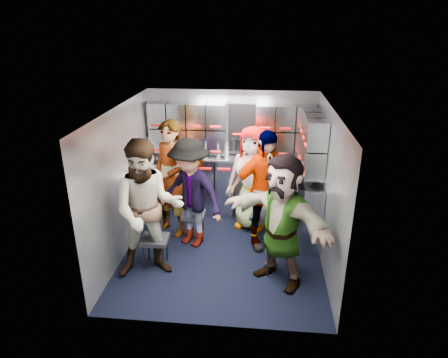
# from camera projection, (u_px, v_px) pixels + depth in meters

# --- Properties ---
(floor) EXTENTS (3.00, 3.00, 0.00)m
(floor) POSITION_uv_depth(u_px,v_px,m) (223.00, 252.00, 5.82)
(floor) COLOR black
(floor) RESTS_ON ground
(wall_back) EXTENTS (2.80, 0.04, 2.10)m
(wall_back) POSITION_uv_depth(u_px,v_px,m) (232.00, 152.00, 6.81)
(wall_back) COLOR gray
(wall_back) RESTS_ON ground
(wall_left) EXTENTS (0.04, 3.00, 2.10)m
(wall_left) POSITION_uv_depth(u_px,v_px,m) (123.00, 182.00, 5.56)
(wall_left) COLOR gray
(wall_left) RESTS_ON ground
(wall_right) EXTENTS (0.04, 3.00, 2.10)m
(wall_right) POSITION_uv_depth(u_px,v_px,m) (327.00, 190.00, 5.30)
(wall_right) COLOR gray
(wall_right) RESTS_ON ground
(ceiling) EXTENTS (2.80, 3.00, 0.02)m
(ceiling) POSITION_uv_depth(u_px,v_px,m) (222.00, 110.00, 5.03)
(ceiling) COLOR silver
(ceiling) RESTS_ON wall_back
(cart_bank_back) EXTENTS (2.68, 0.38, 0.99)m
(cart_bank_back) POSITION_uv_depth(u_px,v_px,m) (230.00, 187.00, 6.83)
(cart_bank_back) COLOR #989DA7
(cart_bank_back) RESTS_ON ground
(cart_bank_left) EXTENTS (0.38, 0.76, 0.99)m
(cart_bank_left) POSITION_uv_depth(u_px,v_px,m) (151.00, 202.00, 6.26)
(cart_bank_left) COLOR #989DA7
(cart_bank_left) RESTS_ON ground
(counter) EXTENTS (2.68, 0.42, 0.03)m
(counter) POSITION_uv_depth(u_px,v_px,m) (231.00, 158.00, 6.63)
(counter) COLOR #AFB2B7
(counter) RESTS_ON cart_bank_back
(locker_bank_back) EXTENTS (2.68, 0.28, 0.82)m
(locker_bank_back) POSITION_uv_depth(u_px,v_px,m) (231.00, 129.00, 6.51)
(locker_bank_back) COLOR #989DA7
(locker_bank_back) RESTS_ON wall_back
(locker_bank_right) EXTENTS (0.28, 1.00, 0.82)m
(locker_bank_right) POSITION_uv_depth(u_px,v_px,m) (313.00, 143.00, 5.79)
(locker_bank_right) COLOR #989DA7
(locker_bank_right) RESTS_ON wall_right
(right_cabinet) EXTENTS (0.28, 1.20, 1.00)m
(right_cabinet) POSITION_uv_depth(u_px,v_px,m) (308.00, 207.00, 6.07)
(right_cabinet) COLOR #989DA7
(right_cabinet) RESTS_ON ground
(coffee_niche) EXTENTS (0.46, 0.16, 0.84)m
(coffee_niche) POSITION_uv_depth(u_px,v_px,m) (242.00, 130.00, 6.55)
(coffee_niche) COLOR black
(coffee_niche) RESTS_ON wall_back
(red_latch_strip) EXTENTS (2.60, 0.02, 0.03)m
(red_latch_strip) POSITION_uv_depth(u_px,v_px,m) (229.00, 170.00, 6.50)
(red_latch_strip) COLOR #B30E0E
(red_latch_strip) RESTS_ON cart_bank_back
(jump_seat_near_left) EXTENTS (0.37, 0.35, 0.42)m
(jump_seat_near_left) POSITION_uv_depth(u_px,v_px,m) (155.00, 241.00, 5.39)
(jump_seat_near_left) COLOR black
(jump_seat_near_left) RESTS_ON ground
(jump_seat_mid_left) EXTENTS (0.35, 0.34, 0.41)m
(jump_seat_mid_left) POSITION_uv_depth(u_px,v_px,m) (193.00, 216.00, 6.09)
(jump_seat_mid_left) COLOR black
(jump_seat_mid_left) RESTS_ON ground
(jump_seat_center) EXTENTS (0.42, 0.40, 0.45)m
(jump_seat_center) POSITION_uv_depth(u_px,v_px,m) (252.00, 199.00, 6.58)
(jump_seat_center) COLOR black
(jump_seat_center) RESTS_ON ground
(jump_seat_mid_right) EXTENTS (0.42, 0.40, 0.42)m
(jump_seat_mid_right) POSITION_uv_depth(u_px,v_px,m) (263.00, 217.00, 6.04)
(jump_seat_mid_right) COLOR black
(jump_seat_mid_right) RESTS_ON ground
(jump_seat_near_right) EXTENTS (0.41, 0.39, 0.46)m
(jump_seat_near_right) POSITION_uv_depth(u_px,v_px,m) (279.00, 245.00, 5.23)
(jump_seat_near_right) COLOR black
(jump_seat_near_right) RESTS_ON ground
(attendant_standing) EXTENTS (0.79, 0.72, 1.81)m
(attendant_standing) POSITION_uv_depth(u_px,v_px,m) (171.00, 179.00, 6.06)
(attendant_standing) COLOR black
(attendant_standing) RESTS_ON ground
(attendant_arc_a) EXTENTS (1.05, 0.92, 1.85)m
(attendant_arc_a) POSITION_uv_depth(u_px,v_px,m) (148.00, 210.00, 5.02)
(attendant_arc_a) COLOR black
(attendant_arc_a) RESTS_ON ground
(attendant_arc_b) EXTENTS (1.22, 1.02, 1.64)m
(attendant_arc_b) POSITION_uv_depth(u_px,v_px,m) (190.00, 194.00, 5.75)
(attendant_arc_b) COLOR black
(attendant_arc_b) RESTS_ON ground
(attendant_arc_c) EXTENTS (0.96, 0.80, 1.68)m
(attendant_arc_c) POSITION_uv_depth(u_px,v_px,m) (253.00, 178.00, 6.25)
(attendant_arc_c) COLOR black
(attendant_arc_c) RESTS_ON ground
(attendant_arc_d) EXTENTS (1.13, 0.77, 1.78)m
(attendant_arc_d) POSITION_uv_depth(u_px,v_px,m) (264.00, 191.00, 5.68)
(attendant_arc_d) COLOR black
(attendant_arc_d) RESTS_ON ground
(attendant_arc_e) EXTENTS (1.56, 1.40, 1.72)m
(attendant_arc_e) POSITION_uv_depth(u_px,v_px,m) (282.00, 221.00, 4.89)
(attendant_arc_e) COLOR black
(attendant_arc_e) RESTS_ON ground
(bottle_left) EXTENTS (0.07, 0.07, 0.25)m
(bottle_left) POSITION_uv_depth(u_px,v_px,m) (218.00, 150.00, 6.55)
(bottle_left) COLOR white
(bottle_left) RESTS_ON counter
(bottle_mid) EXTENTS (0.06, 0.06, 0.26)m
(bottle_mid) POSITION_uv_depth(u_px,v_px,m) (206.00, 150.00, 6.57)
(bottle_mid) COLOR white
(bottle_mid) RESTS_ON counter
(bottle_right) EXTENTS (0.07, 0.07, 0.26)m
(bottle_right) POSITION_uv_depth(u_px,v_px,m) (256.00, 151.00, 6.49)
(bottle_right) COLOR white
(bottle_right) RESTS_ON counter
(cup_left) EXTENTS (0.09, 0.09, 0.10)m
(cup_left) POSITION_uv_depth(u_px,v_px,m) (191.00, 154.00, 6.61)
(cup_left) COLOR #CEB491
(cup_left) RESTS_ON counter
(cup_right) EXTENTS (0.08, 0.08, 0.11)m
(cup_right) POSITION_uv_depth(u_px,v_px,m) (270.00, 156.00, 6.49)
(cup_right) COLOR #CEB491
(cup_right) RESTS_ON counter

